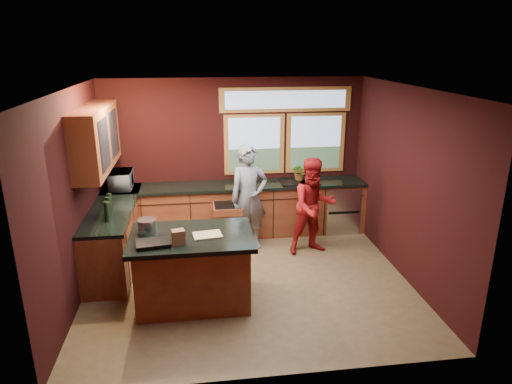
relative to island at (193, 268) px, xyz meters
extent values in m
plane|color=brown|center=(0.77, 0.45, -0.48)|extent=(4.50, 4.50, 0.00)
cube|color=black|center=(0.77, 2.45, 0.87)|extent=(4.50, 0.02, 2.70)
cube|color=black|center=(0.77, -1.55, 0.87)|extent=(4.50, 0.02, 2.70)
cube|color=black|center=(-1.48, 0.45, 0.87)|extent=(0.02, 4.00, 2.70)
cube|color=black|center=(3.02, 0.45, 0.87)|extent=(0.02, 4.00, 2.70)
cube|color=silver|center=(0.77, 0.45, 2.22)|extent=(4.50, 4.00, 0.02)
cube|color=#7B8DAA|center=(1.12, 2.43, 1.07)|extent=(1.06, 0.02, 1.06)
cube|color=#7B8DAA|center=(2.22, 2.43, 1.07)|extent=(1.06, 0.02, 1.06)
cube|color=#9F692E|center=(1.67, 2.43, 1.84)|extent=(2.30, 0.02, 0.42)
cube|color=#5B2315|center=(-1.30, 1.30, 1.47)|extent=(0.36, 1.80, 0.90)
cube|color=#5B2315|center=(0.77, 2.15, -0.04)|extent=(4.50, 0.60, 0.88)
cube|color=black|center=(0.77, 2.14, 0.43)|extent=(4.50, 0.64, 0.05)
cube|color=#B7B7BC|center=(2.62, 2.13, -0.05)|extent=(0.60, 0.58, 0.85)
cube|color=black|center=(1.87, 2.11, 0.43)|extent=(0.66, 0.46, 0.05)
cube|color=#5B2315|center=(-1.18, 1.30, -0.04)|extent=(0.60, 2.30, 0.88)
cube|color=black|center=(-1.17, 1.30, 0.43)|extent=(0.64, 2.30, 0.05)
cube|color=#5B2315|center=(0.00, 0.00, -0.04)|extent=(1.40, 0.90, 0.88)
cube|color=black|center=(0.00, 0.00, 0.44)|extent=(1.55, 1.05, 0.06)
imported|color=slate|center=(0.92, 1.56, 0.39)|extent=(0.71, 0.55, 1.73)
imported|color=maroon|center=(1.91, 1.26, 0.30)|extent=(0.85, 0.71, 1.57)
imported|color=#999999|center=(-1.15, 2.15, 0.60)|extent=(0.39, 0.55, 0.30)
imported|color=#999999|center=(1.90, 2.20, 0.61)|extent=(0.29, 0.25, 0.32)
cylinder|color=white|center=(0.89, 2.15, 0.59)|extent=(0.12, 0.12, 0.28)
cube|color=tan|center=(0.20, -0.05, 0.48)|extent=(0.38, 0.29, 0.02)
cylinder|color=silver|center=(-0.55, 0.15, 0.56)|extent=(0.24, 0.24, 0.18)
cube|color=brown|center=(-0.15, -0.25, 0.56)|extent=(0.17, 0.15, 0.18)
cube|color=black|center=(-0.45, -0.25, 0.49)|extent=(0.43, 0.33, 0.05)
camera|label=1|loc=(0.10, -5.34, 2.76)|focal=32.00mm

